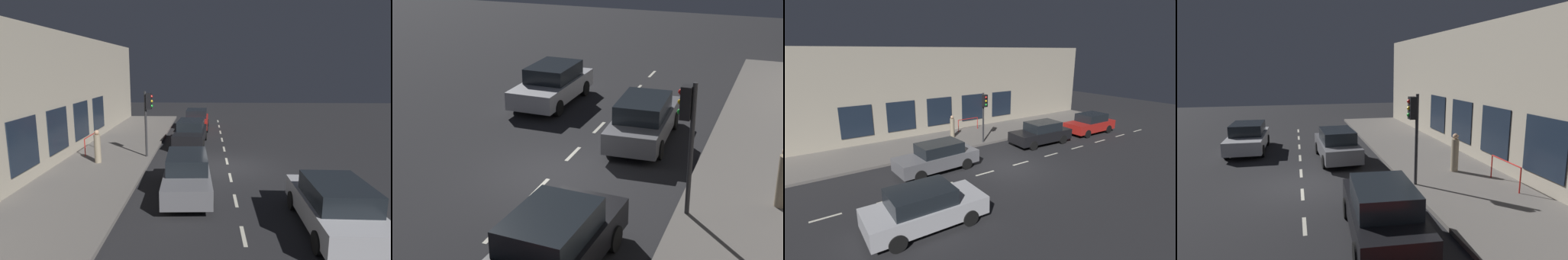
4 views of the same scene
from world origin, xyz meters
TOP-DOWN VIEW (x-y plane):
  - ground_plane at (0.00, 0.00)m, footprint 60.00×60.00m
  - sidewalk at (6.25, 0.00)m, footprint 4.50×32.00m
  - lane_centre_line at (0.00, -1.00)m, footprint 0.12×27.20m
  - traffic_light at (4.19, -1.29)m, footprint 0.47×0.32m
  - parked_car_0 at (1.85, 3.51)m, footprint 2.01×4.65m
  - parked_car_1 at (-2.77, 6.33)m, footprint 2.04×4.56m
  - parked_car_3 at (2.08, -4.76)m, footprint 2.09×4.52m
  - pedestrian_0 at (6.56, -0.05)m, footprint 0.33×0.33m

SIDE VIEW (x-z plane):
  - ground_plane at x=0.00m, z-range 0.00..0.00m
  - lane_centre_line at x=0.00m, z-range 0.00..0.01m
  - sidewalk at x=6.25m, z-range 0.00..0.15m
  - parked_car_3 at x=2.08m, z-range 0.00..1.58m
  - parked_car_0 at x=1.85m, z-range 0.00..1.58m
  - parked_car_1 at x=-2.77m, z-range 0.00..1.58m
  - pedestrian_0 at x=6.56m, z-range 0.10..1.78m
  - traffic_light at x=4.19m, z-range 0.90..4.42m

